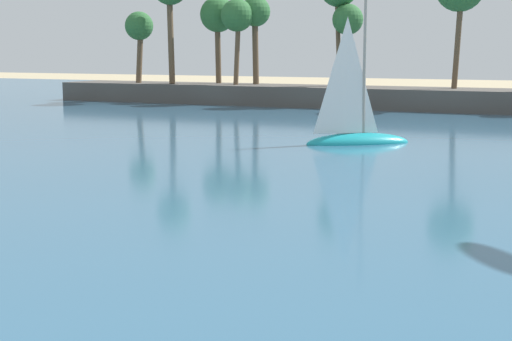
{
  "coord_description": "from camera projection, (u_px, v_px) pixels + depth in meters",
  "views": [
    {
      "loc": [
        7.47,
        -1.68,
        4.91
      ],
      "look_at": [
        0.86,
        12.59,
        2.43
      ],
      "focal_mm": 53.62,
      "sensor_mm": 36.0,
      "label": 1
    }
  ],
  "objects": [
    {
      "name": "sailboat_near_shore",
      "position": [
        356.0,
        130.0,
        39.98
      ],
      "size": [
        5.48,
        4.8,
        8.17
      ],
      "color": "teal",
      "rests_on": "sea"
    },
    {
      "name": "sea",
      "position": [
        493.0,
        120.0,
        54.16
      ],
      "size": [
        220.0,
        93.95,
        0.06
      ],
      "primitive_type": "cube",
      "color": "#33607F",
      "rests_on": "ground"
    }
  ]
}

